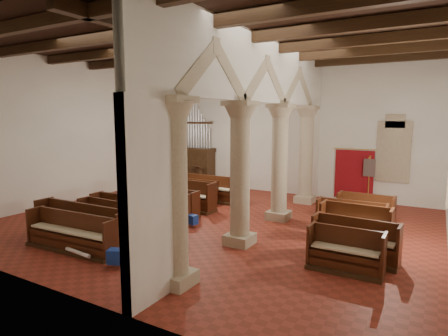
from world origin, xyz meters
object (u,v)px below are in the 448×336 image
lectern (199,179)px  nave_pew_0 (72,238)px  aisle_pew_0 (345,257)px  processional_banner (368,187)px  pipe_organ (195,160)px

lectern → nave_pew_0: 9.24m
nave_pew_0 → aisle_pew_0: aisle_pew_0 is taller
lectern → processional_banner: 7.99m
pipe_organ → lectern: 1.31m
pipe_organ → aisle_pew_0: (9.35, -7.44, -1.02)m
lectern → pipe_organ: bearing=153.7°
processional_banner → nave_pew_0: bearing=-119.6°
processional_banner → nave_pew_0: size_ratio=0.68×
nave_pew_0 → aisle_pew_0: size_ratio=1.75×
lectern → processional_banner: processional_banner is taller
pipe_organ → nave_pew_0: (2.54, -9.73, -1.03)m
nave_pew_0 → aisle_pew_0: bearing=16.0°
pipe_organ → processional_banner: (8.68, -0.01, -0.62)m
aisle_pew_0 → nave_pew_0: bearing=-161.3°
processional_banner → pipe_organ: bearing=-177.4°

